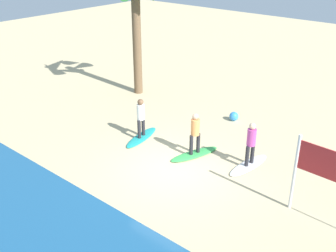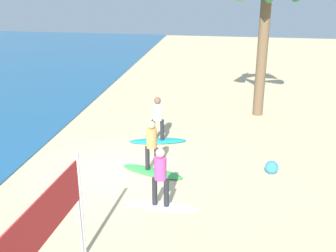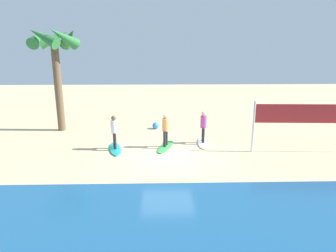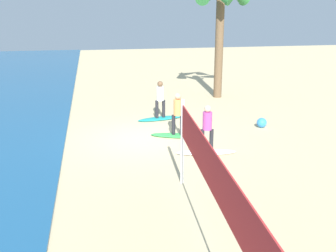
{
  "view_description": "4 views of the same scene",
  "coord_description": "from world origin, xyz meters",
  "px_view_note": "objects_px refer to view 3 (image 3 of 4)",
  "views": [
    {
      "loc": [
        -7.86,
        9.66,
        7.6
      ],
      "look_at": [
        0.9,
        -0.72,
        1.18
      ],
      "focal_mm": 43.33,
      "sensor_mm": 36.0,
      "label": 1
    },
    {
      "loc": [
        -11.48,
        -3.59,
        5.94
      ],
      "look_at": [
        1.39,
        -1.59,
        1.1
      ],
      "focal_mm": 44.52,
      "sensor_mm": 36.0,
      "label": 2
    },
    {
      "loc": [
        0.32,
        12.9,
        4.77
      ],
      "look_at": [
        -0.07,
        -1.35,
        1.11
      ],
      "focal_mm": 31.36,
      "sensor_mm": 36.0,
      "label": 3
    },
    {
      "loc": [
        -15.02,
        1.84,
        5.14
      ],
      "look_at": [
        -0.95,
        -0.73,
        0.77
      ],
      "focal_mm": 44.45,
      "sensor_mm": 36.0,
      "label": 4
    }
  ],
  "objects_px": {
    "surfboard_white": "(203,143)",
    "surfboard_teal": "(115,149)",
    "surfer_green": "(165,128)",
    "palm_tree": "(54,47)",
    "surfboard_green": "(166,147)",
    "surfer_white": "(203,124)",
    "beach_ball": "(156,126)",
    "surfer_teal": "(114,129)"
  },
  "relations": [
    {
      "from": "surfboard_white",
      "to": "surfboard_teal",
      "type": "relative_size",
      "value": 1.0
    },
    {
      "from": "beach_ball",
      "to": "surfer_white",
      "type": "bearing_deg",
      "value": 129.63
    },
    {
      "from": "surfboard_white",
      "to": "surfer_white",
      "type": "height_order",
      "value": "surfer_white"
    },
    {
      "from": "surfer_white",
      "to": "surfer_green",
      "type": "height_order",
      "value": "same"
    },
    {
      "from": "surfer_green",
      "to": "beach_ball",
      "type": "distance_m",
      "value": 3.83
    },
    {
      "from": "surfboard_teal",
      "to": "palm_tree",
      "type": "bearing_deg",
      "value": -146.86
    },
    {
      "from": "surfer_green",
      "to": "palm_tree",
      "type": "distance_m",
      "value": 8.27
    },
    {
      "from": "surfboard_white",
      "to": "beach_ball",
      "type": "distance_m",
      "value": 4.01
    },
    {
      "from": "surfboard_white",
      "to": "surfboard_teal",
      "type": "xyz_separation_m",
      "value": [
        4.51,
        0.89,
        0.0
      ]
    },
    {
      "from": "surfboard_teal",
      "to": "beach_ball",
      "type": "relative_size",
      "value": 5.13
    },
    {
      "from": "surfer_white",
      "to": "surfer_green",
      "type": "xyz_separation_m",
      "value": [
        2.0,
        0.62,
        0.0
      ]
    },
    {
      "from": "surfer_teal",
      "to": "beach_ball",
      "type": "xyz_separation_m",
      "value": [
        -1.96,
        -3.97,
        -0.83
      ]
    },
    {
      "from": "surfboard_white",
      "to": "surfboard_teal",
      "type": "height_order",
      "value": "same"
    },
    {
      "from": "surfer_white",
      "to": "palm_tree",
      "type": "xyz_separation_m",
      "value": [
        8.35,
        -2.92,
        3.94
      ]
    },
    {
      "from": "surfer_white",
      "to": "surfboard_teal",
      "type": "height_order",
      "value": "surfer_white"
    },
    {
      "from": "surfboard_white",
      "to": "surfboard_teal",
      "type": "bearing_deg",
      "value": -73.35
    },
    {
      "from": "surfer_green",
      "to": "surfer_teal",
      "type": "xyz_separation_m",
      "value": [
        2.52,
        0.27,
        0.0
      ]
    },
    {
      "from": "beach_ball",
      "to": "palm_tree",
      "type": "bearing_deg",
      "value": 1.63
    },
    {
      "from": "surfboard_white",
      "to": "surfer_white",
      "type": "bearing_deg",
      "value": -39.44
    },
    {
      "from": "beach_ball",
      "to": "surfboard_green",
      "type": "bearing_deg",
      "value": 98.55
    },
    {
      "from": "surfboard_white",
      "to": "palm_tree",
      "type": "height_order",
      "value": "palm_tree"
    },
    {
      "from": "surfboard_green",
      "to": "surfer_green",
      "type": "distance_m",
      "value": 0.99
    },
    {
      "from": "surfer_teal",
      "to": "surfboard_white",
      "type": "bearing_deg",
      "value": -168.91
    },
    {
      "from": "surfer_green",
      "to": "surfer_teal",
      "type": "relative_size",
      "value": 1.0
    },
    {
      "from": "surfboard_green",
      "to": "palm_tree",
      "type": "relative_size",
      "value": 0.34
    },
    {
      "from": "surfer_white",
      "to": "surfer_teal",
      "type": "distance_m",
      "value": 4.6
    },
    {
      "from": "surfboard_white",
      "to": "surfer_teal",
      "type": "bearing_deg",
      "value": -73.35
    },
    {
      "from": "surfboard_green",
      "to": "surfboard_teal",
      "type": "distance_m",
      "value": 2.53
    },
    {
      "from": "surfer_teal",
      "to": "palm_tree",
      "type": "distance_m",
      "value": 6.69
    },
    {
      "from": "surfer_white",
      "to": "surfboard_green",
      "type": "bearing_deg",
      "value": 17.15
    },
    {
      "from": "surfer_white",
      "to": "surfboard_green",
      "type": "relative_size",
      "value": 0.78
    },
    {
      "from": "surfboard_green",
      "to": "surfer_green",
      "type": "height_order",
      "value": "surfer_green"
    },
    {
      "from": "surfboard_white",
      "to": "beach_ball",
      "type": "relative_size",
      "value": 5.13
    },
    {
      "from": "surfer_green",
      "to": "surfboard_green",
      "type": "bearing_deg",
      "value": 0.0
    },
    {
      "from": "surfer_green",
      "to": "surfboard_teal",
      "type": "xyz_separation_m",
      "value": [
        2.52,
        0.27,
        -0.99
      ]
    },
    {
      "from": "surfer_green",
      "to": "palm_tree",
      "type": "height_order",
      "value": "palm_tree"
    },
    {
      "from": "surfboard_white",
      "to": "surfboard_green",
      "type": "xyz_separation_m",
      "value": [
        2.0,
        0.62,
        0.0
      ]
    },
    {
      "from": "surfer_green",
      "to": "beach_ball",
      "type": "xyz_separation_m",
      "value": [
        0.56,
        -3.7,
        -0.83
      ]
    },
    {
      "from": "surfboard_white",
      "to": "surfer_green",
      "type": "height_order",
      "value": "surfer_green"
    },
    {
      "from": "surfboard_white",
      "to": "surfer_white",
      "type": "distance_m",
      "value": 0.99
    },
    {
      "from": "surfer_white",
      "to": "surfboard_teal",
      "type": "bearing_deg",
      "value": 11.09
    },
    {
      "from": "palm_tree",
      "to": "beach_ball",
      "type": "xyz_separation_m",
      "value": [
        -5.8,
        -0.16,
        -4.77
      ]
    }
  ]
}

